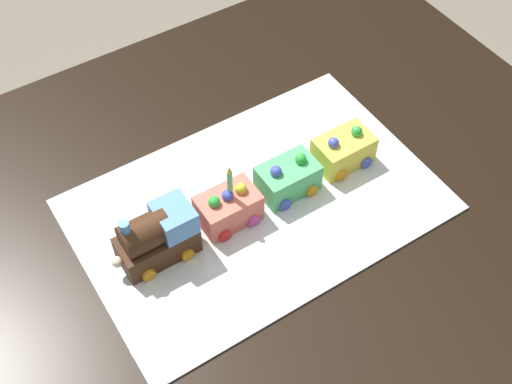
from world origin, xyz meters
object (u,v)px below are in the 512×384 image
at_px(cake_car_flatbed_coral, 228,207).
at_px(cake_car_gondola_mint_green, 287,177).
at_px(cake_car_hopper_lemon, 342,149).
at_px(dining_table, 224,258).
at_px(cake_locomotive, 156,235).
at_px(birthday_candle, 229,178).

relative_size(cake_car_flatbed_coral, cake_car_gondola_mint_green, 1.00).
height_order(cake_car_gondola_mint_green, cake_car_hopper_lemon, same).
distance_m(cake_car_gondola_mint_green, cake_car_hopper_lemon, 0.12).
distance_m(cake_car_flatbed_coral, cake_car_hopper_lemon, 0.24).
height_order(dining_table, cake_locomotive, cake_locomotive).
distance_m(cake_car_flatbed_coral, birthday_candle, 0.07).
relative_size(cake_car_gondola_mint_green, birthday_candle, 1.78).
relative_size(cake_locomotive, cake_car_hopper_lemon, 1.40).
relative_size(cake_locomotive, cake_car_flatbed_coral, 1.40).
distance_m(dining_table, cake_locomotive, 0.20).
bearing_deg(cake_car_hopper_lemon, birthday_candle, -180.00).
height_order(cake_car_gondola_mint_green, birthday_candle, birthday_candle).
distance_m(dining_table, cake_car_flatbed_coral, 0.14).
relative_size(cake_car_flatbed_coral, cake_car_hopper_lemon, 1.00).
height_order(cake_locomotive, cake_car_hopper_lemon, cake_locomotive).
distance_m(cake_locomotive, cake_car_flatbed_coral, 0.13).
bearing_deg(cake_car_gondola_mint_green, cake_car_hopper_lemon, 0.00).
bearing_deg(cake_locomotive, cake_car_hopper_lemon, 0.00).
xyz_separation_m(cake_locomotive, birthday_candle, (0.13, 0.00, 0.05)).
distance_m(cake_car_flatbed_coral, cake_car_gondola_mint_green, 0.12).
bearing_deg(cake_car_flatbed_coral, cake_car_gondola_mint_green, 0.00).
xyz_separation_m(cake_locomotive, cake_car_flatbed_coral, (0.13, 0.00, -0.02)).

